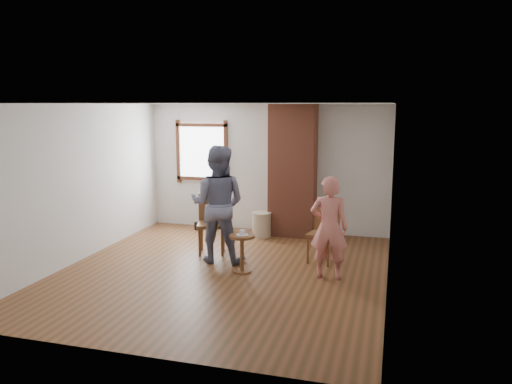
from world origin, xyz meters
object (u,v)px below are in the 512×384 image
at_px(stoneware_crock, 262,225).
at_px(dining_chair_right, 324,230).
at_px(side_table, 242,247).
at_px(person_pink, 329,228).
at_px(man, 218,204).
at_px(dining_chair_left, 212,220).

xyz_separation_m(stoneware_crock, dining_chair_right, (1.41, -1.23, 0.28)).
bearing_deg(side_table, stoneware_crock, 96.89).
distance_m(dining_chair_right, person_pink, 0.86).
bearing_deg(person_pink, man, -11.97).
height_order(stoneware_crock, dining_chair_left, dining_chair_left).
bearing_deg(stoneware_crock, side_table, -83.11).
bearing_deg(man, dining_chair_right, -167.97).
xyz_separation_m(stoneware_crock, man, (-0.29, -1.70, 0.72)).
relative_size(dining_chair_left, side_table, 1.72).
bearing_deg(man, side_table, 138.11).
bearing_deg(dining_chair_right, man, -150.36).
bearing_deg(dining_chair_left, dining_chair_right, -16.64).
bearing_deg(dining_chair_left, stoneware_crock, 48.09).
bearing_deg(man, person_pink, 166.59).
bearing_deg(dining_chair_right, stoneware_crock, 152.96).
distance_m(dining_chair_right, side_table, 1.47).
distance_m(side_table, man, 0.90).
bearing_deg(side_table, dining_chair_left, 132.65).
bearing_deg(stoneware_crock, man, -99.80).
relative_size(side_table, person_pink, 0.38).
xyz_separation_m(dining_chair_left, man, (0.29, -0.47, 0.39)).
height_order(dining_chair_right, man, man).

